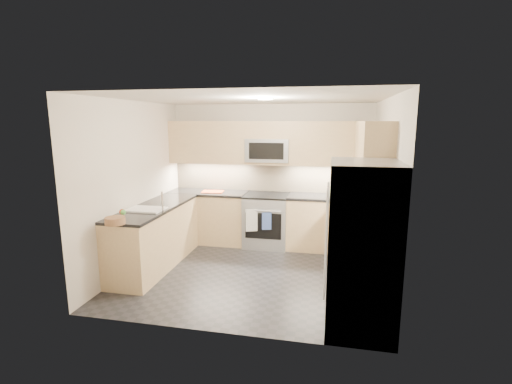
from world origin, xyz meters
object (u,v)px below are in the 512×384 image
at_px(gas_range, 267,221).
at_px(microwave, 268,150).
at_px(fruit_basket, 115,221).
at_px(cutting_board, 213,192).
at_px(utensil_bowl, 337,194).
at_px(refrigerator, 362,247).

relative_size(gas_range, microwave, 1.20).
xyz_separation_m(gas_range, fruit_basket, (-1.50, -2.29, 0.53)).
height_order(microwave, cutting_board, microwave).
height_order(gas_range, fruit_basket, fruit_basket).
relative_size(utensil_bowl, fruit_basket, 1.00).
relative_size(microwave, utensil_bowl, 3.10).
height_order(microwave, fruit_basket, microwave).
xyz_separation_m(gas_range, microwave, (0.00, 0.12, 1.24)).
xyz_separation_m(gas_range, cutting_board, (-0.99, -0.00, 0.49)).
xyz_separation_m(gas_range, refrigerator, (1.45, -2.43, 0.45)).
distance_m(gas_range, utensil_bowl, 1.33).
bearing_deg(microwave, utensil_bowl, -9.46).
bearing_deg(fruit_basket, microwave, 58.11).
relative_size(gas_range, cutting_board, 2.42).
bearing_deg(utensil_bowl, microwave, 170.54).
bearing_deg(gas_range, cutting_board, -179.86).
bearing_deg(refrigerator, utensil_bowl, 95.85).
xyz_separation_m(microwave, utensil_bowl, (1.21, -0.20, -0.69)).
xyz_separation_m(cutting_board, fruit_basket, (-0.51, -2.29, 0.04)).
relative_size(cutting_board, fruit_basket, 1.53).
distance_m(microwave, refrigerator, 3.04).
distance_m(refrigerator, utensil_bowl, 2.36).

